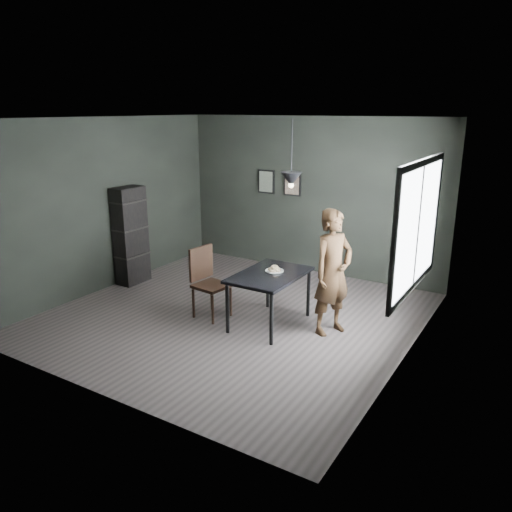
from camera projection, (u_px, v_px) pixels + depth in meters
The scene contains 13 objects.
ground at pixel (234, 315), 7.34m from camera, with size 5.00×5.00×0.00m, color #332E2C.
back_wall at pixel (310, 196), 8.99m from camera, with size 5.00×0.10×2.80m, color black.
ceiling at pixel (231, 118), 6.54m from camera, with size 5.00×5.00×0.02m.
window_assembly at pixel (418, 227), 5.81m from camera, with size 0.04×1.96×1.56m.
cafe_table at pixel (270, 279), 6.85m from camera, with size 0.80×1.20×0.75m.
white_plate at pixel (274, 271), 6.90m from camera, with size 0.23×0.23×0.01m, color white.
donut_pile at pixel (274, 269), 6.89m from camera, with size 0.19×0.19×0.08m.
woman at pixel (333, 272), 6.57m from camera, with size 0.62×0.41×1.70m, color black.
wood_chair at pixel (207, 277), 7.18m from camera, with size 0.50×0.50×1.03m.
shelf_unit at pixel (131, 236), 8.51m from camera, with size 0.31×0.56×1.67m, color black.
pendant_lamp at pixel (291, 179), 6.41m from camera, with size 0.28×0.28×0.86m.
framed_print_left at pixel (266, 182), 9.35m from camera, with size 0.34×0.04×0.44m.
framed_print_right at pixel (292, 184), 9.08m from camera, with size 0.34×0.04×0.44m.
Camera 1 is at (3.81, -5.62, 2.93)m, focal length 35.00 mm.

